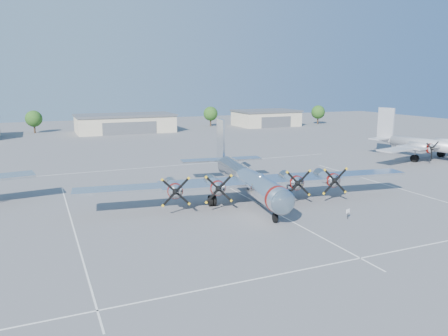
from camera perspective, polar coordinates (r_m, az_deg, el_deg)
name	(u,v)px	position (r m, az deg, el deg)	size (l,w,h in m)	color
ground	(247,197)	(57.56, 2.99, -3.83)	(260.00, 260.00, 0.00)	#5A5A5D
parking_lines	(253,200)	(56.06, 3.79, -4.25)	(60.00, 50.08, 0.01)	silver
hangar_center	(125,123)	(134.56, -12.80, 5.75)	(28.60, 14.60, 5.40)	#BAB093
hangar_east	(266,118)	(150.99, 5.50, 6.55)	(20.60, 14.60, 5.40)	#BAB093
tree_west	(34,119)	(140.13, -23.60, 5.92)	(4.80, 4.80, 6.64)	#382619
tree_east	(211,114)	(148.63, -1.77, 7.10)	(4.80, 4.80, 6.64)	#382619
tree_far_east	(318,112)	(159.89, 12.19, 7.15)	(4.80, 4.80, 6.64)	#382619
main_bomber_b29	(246,199)	(56.62, 2.87, -4.09)	(42.15, 28.83, 9.32)	white
twin_engine_east	(422,159)	(94.62, 24.44, 1.14)	(30.16, 21.69, 9.56)	#AFB0B4
info_placard	(348,212)	(50.17, 15.88, -5.56)	(0.60, 0.22, 1.17)	black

